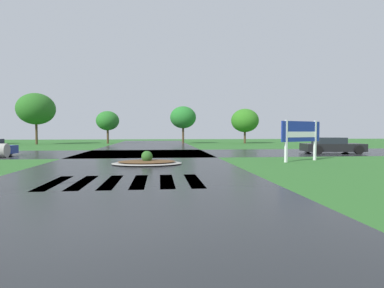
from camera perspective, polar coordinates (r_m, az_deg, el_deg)
name	(u,v)px	position (r m, az deg, el deg)	size (l,w,h in m)	color
ground_plane	(89,239)	(5.37, -18.36, -16.27)	(120.00, 120.00, 0.10)	#2D6628
asphalt_roadway	(136,166)	(15.11, -10.21, -3.97)	(9.48, 80.00, 0.01)	#232628
asphalt_cross_road	(145,153)	(23.57, -8.69, -1.70)	(90.00, 8.53, 0.01)	#232628
crosswalk_stripes	(125,182)	(10.48, -12.10, -6.77)	(4.95, 2.99, 0.01)	white
estate_billboard	(301,133)	(18.13, 19.37, 1.84)	(2.79, 1.39, 2.25)	white
median_island	(147,162)	(15.69, -8.25, -3.28)	(3.47, 2.37, 0.68)	#9E9B93
car_dark_suv	(332,146)	(25.44, 24.20, -0.31)	(4.48, 2.52, 1.20)	black
background_treeline	(76,115)	(42.70, -20.55, 5.04)	(41.08, 5.85, 6.46)	#4C3823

